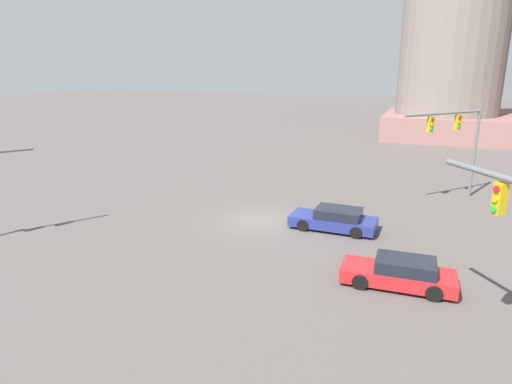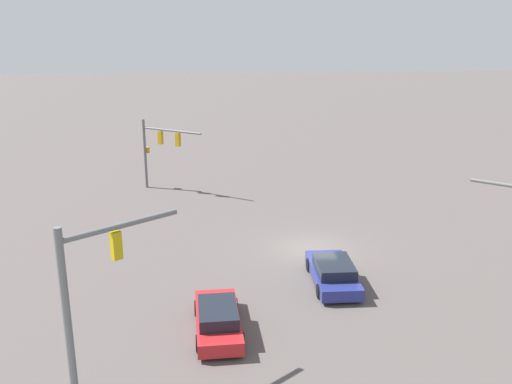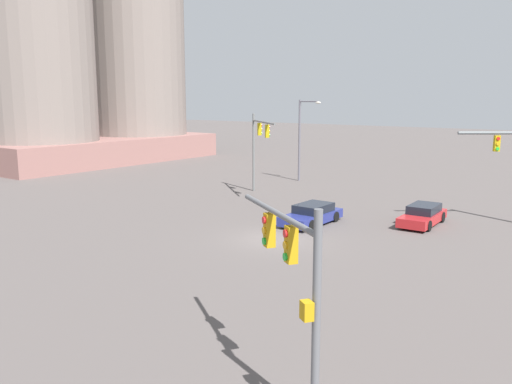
# 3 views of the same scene
# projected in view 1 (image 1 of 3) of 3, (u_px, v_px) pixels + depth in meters

# --- Properties ---
(ground_plane) EXTENTS (230.57, 230.57, 0.00)m
(ground_plane) POSITION_uv_depth(u_px,v_px,m) (259.00, 221.00, 25.64)
(ground_plane) COLOR #564E4C
(traffic_signal_cross_street) EXTENTS (4.47, 5.22, 6.33)m
(traffic_signal_cross_street) POSITION_uv_depth(u_px,v_px,m) (458.00, 133.00, 28.52)
(traffic_signal_cross_street) COLOR slate
(traffic_signal_cross_street) RESTS_ON ground
(sedan_car_approaching) EXTENTS (4.63, 2.04, 1.21)m
(sedan_car_approaching) POSITION_uv_depth(u_px,v_px,m) (334.00, 219.00, 24.20)
(sedan_car_approaching) COLOR navy
(sedan_car_approaching) RESTS_ON ground
(sedan_car_waiting_far) EXTENTS (4.50, 1.93, 1.21)m
(sedan_car_waiting_far) POSITION_uv_depth(u_px,v_px,m) (400.00, 273.00, 17.92)
(sedan_car_waiting_far) COLOR red
(sedan_car_waiting_far) RESTS_ON ground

